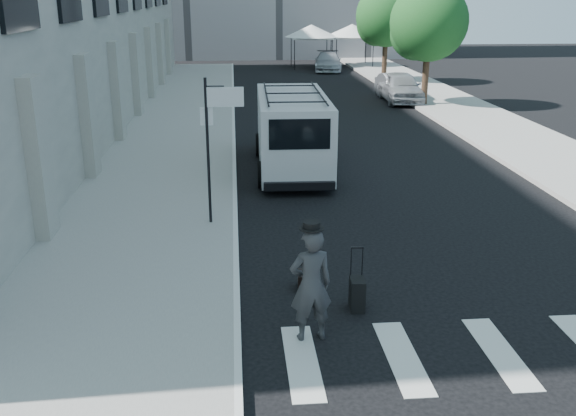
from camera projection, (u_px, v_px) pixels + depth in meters
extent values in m
plane|color=black|center=(336.00, 279.00, 12.95)|extent=(120.00, 120.00, 0.00)
cube|color=gray|center=(181.00, 124.00, 27.70)|extent=(4.50, 48.00, 0.15)
cube|color=gray|center=(450.00, 105.00, 32.53)|extent=(4.00, 56.00, 0.15)
cylinder|color=black|center=(208.00, 152.00, 15.16)|extent=(0.07, 0.07, 3.50)
cube|color=white|center=(207.00, 116.00, 14.91)|extent=(0.30, 0.03, 0.42)
cube|color=white|center=(225.00, 97.00, 14.78)|extent=(0.85, 0.06, 0.45)
cylinder|color=black|center=(425.00, 79.00, 32.00)|extent=(0.32, 0.32, 2.80)
sphere|color=#16441B|center=(429.00, 22.00, 31.13)|extent=(3.80, 3.80, 3.80)
sphere|color=#16441B|center=(417.00, 33.00, 31.84)|extent=(2.66, 2.66, 2.66)
cylinder|color=black|center=(384.00, 61.00, 40.50)|extent=(0.32, 0.32, 2.80)
sphere|color=#16441B|center=(387.00, 16.00, 39.63)|extent=(3.80, 3.80, 3.80)
sphere|color=#16441B|center=(378.00, 25.00, 40.34)|extent=(2.66, 2.66, 2.66)
cylinder|color=black|center=(295.00, 55.00, 47.37)|extent=(0.06, 0.06, 2.20)
cylinder|color=black|center=(332.00, 55.00, 47.59)|extent=(0.06, 0.06, 2.20)
cylinder|color=black|center=(291.00, 52.00, 50.02)|extent=(0.06, 0.06, 2.20)
cylinder|color=black|center=(327.00, 51.00, 50.24)|extent=(0.06, 0.06, 2.20)
cube|color=white|center=(311.00, 38.00, 48.44)|extent=(3.00, 3.00, 0.12)
cone|color=white|center=(311.00, 31.00, 48.28)|extent=(4.00, 4.00, 0.90)
cylinder|color=black|center=(336.00, 54.00, 48.10)|extent=(0.06, 0.06, 2.20)
cylinder|color=black|center=(373.00, 54.00, 48.32)|extent=(0.06, 0.06, 2.20)
cylinder|color=black|center=(331.00, 51.00, 50.74)|extent=(0.06, 0.06, 2.20)
cylinder|color=black|center=(366.00, 51.00, 50.97)|extent=(0.06, 0.06, 2.20)
cube|color=white|center=(352.00, 37.00, 49.16)|extent=(3.00, 3.00, 0.12)
cone|color=white|center=(352.00, 30.00, 49.00)|extent=(4.00, 4.00, 0.90)
imported|color=#333335|center=(311.00, 285.00, 10.41)|extent=(0.78, 0.58, 1.95)
cube|color=black|center=(301.00, 280.00, 12.47)|extent=(0.16, 0.45, 0.34)
cube|color=black|center=(357.00, 294.00, 11.61)|extent=(0.28, 0.42, 0.60)
cylinder|color=black|center=(351.00, 262.00, 11.61)|extent=(0.02, 0.02, 0.57)
cylinder|color=black|center=(362.00, 262.00, 11.62)|extent=(0.02, 0.02, 0.57)
cube|color=black|center=(357.00, 248.00, 11.52)|extent=(0.23, 0.04, 0.03)
cube|color=silver|center=(293.00, 131.00, 20.42)|extent=(2.25, 5.76, 2.22)
cube|color=silver|center=(287.00, 127.00, 23.54)|extent=(2.03, 1.00, 1.16)
cube|color=black|center=(300.00, 134.00, 17.58)|extent=(1.70, 0.12, 0.85)
cylinder|color=black|center=(260.00, 145.00, 22.56)|extent=(0.31, 0.81, 0.80)
cylinder|color=black|center=(317.00, 144.00, 22.67)|extent=(0.31, 0.81, 0.80)
cylinder|color=black|center=(263.00, 175.00, 18.85)|extent=(0.31, 0.81, 0.80)
cylinder|color=black|center=(331.00, 174.00, 18.97)|extent=(0.31, 0.81, 0.80)
imported|color=#9DA0A5|center=(401.00, 87.00, 33.65)|extent=(2.05, 4.65, 1.56)
imported|color=#5A5D62|center=(396.00, 87.00, 34.56)|extent=(1.59, 4.09, 1.33)
imported|color=#B4B6BD|center=(328.00, 62.00, 46.99)|extent=(2.48, 4.85, 1.35)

